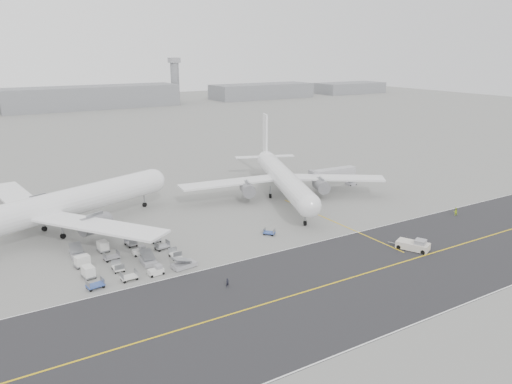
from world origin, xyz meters
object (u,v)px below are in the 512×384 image
ground_crew_a (228,283)px  jet_bridge (333,174)px  airliner_b (283,177)px  ground_crew_b (455,212)px  airliner_a (52,207)px  pushback_tug (414,245)px  control_tower (175,79)px

ground_crew_a → jet_bridge: bearing=24.7°
airliner_b → ground_crew_b: airliner_b is taller
jet_bridge → airliner_a: bearing=-178.3°
pushback_tug → ground_crew_b: 26.01m
ground_crew_a → pushback_tug: bearing=-17.7°
control_tower → airliner_a: control_tower is taller
jet_bridge → ground_crew_b: bearing=-72.0°
jet_bridge → ground_crew_b: jet_bridge is taller
control_tower → ground_crew_b: control_tower is taller
ground_crew_b → jet_bridge: bearing=-52.0°
ground_crew_b → airliner_a: bearing=-0.1°
control_tower → airliner_b: bearing=-106.2°
airliner_a → ground_crew_b: airliner_a is taller
control_tower → ground_crew_b: size_ratio=16.93×
airliner_b → pushback_tug: 42.28m
control_tower → jet_bridge: (-51.89, -237.26, -12.31)m
airliner_a → ground_crew_b: 89.08m
pushback_tug → ground_crew_a: size_ratio=5.02×
ground_crew_a → ground_crew_b: size_ratio=0.84×
airliner_b → ground_crew_b: size_ratio=28.09×
airliner_a → ground_crew_a: airliner_a is taller
airliner_a → jet_bridge: bearing=-112.4°
airliner_a → ground_crew_a: 44.57m
pushback_tug → jet_bridge: size_ratio=0.52×
pushback_tug → jet_bridge: (15.51, 42.66, 3.01)m
control_tower → ground_crew_b: (-43.10, -270.64, -15.33)m
airliner_b → ground_crew_b: 42.13m
airliner_a → jet_bridge: size_ratio=3.80×
airliner_a → airliner_b: (55.46, -2.60, -0.55)m
airliner_a → ground_crew_b: (81.62, -35.33, -5.03)m
ground_crew_b → pushback_tug: bearing=44.2°
jet_bridge → ground_crew_a: jet_bridge is taller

